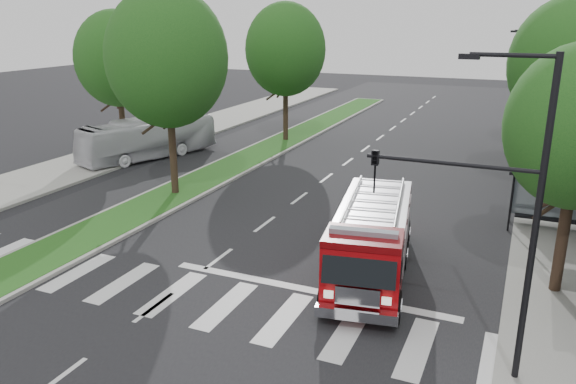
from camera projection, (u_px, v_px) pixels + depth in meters
name	position (u px, v px, depth m)	size (l,w,h in m)	color
ground	(219.00, 259.00, 21.03)	(140.00, 140.00, 0.00)	black
sidewalk_right	(575.00, 218.00, 25.03)	(5.00, 80.00, 0.15)	gray
sidewalk_left	(98.00, 160.00, 35.26)	(5.00, 80.00, 0.15)	gray
median	(274.00, 146.00, 39.05)	(3.00, 50.00, 0.15)	gray
bus_shelter	(550.00, 184.00, 23.32)	(3.20, 1.60, 2.61)	black
tree_right_mid	(568.00, 64.00, 27.00)	(5.60, 5.60, 9.72)	black
tree_right_far	(560.00, 63.00, 35.95)	(5.00, 5.00, 8.73)	black
tree_median_near	(167.00, 58.00, 26.52)	(5.80, 5.80, 10.16)	black
tree_median_far	(285.00, 50.00, 38.88)	(5.60, 5.60, 9.72)	black
tree_left_mid	(117.00, 59.00, 35.00)	(5.20, 5.20, 9.16)	black
streetlight_right_near	(497.00, 199.00, 12.93)	(4.08, 0.22, 8.00)	black
streetlight_right_far	(537.00, 91.00, 33.29)	(2.11, 0.20, 8.00)	black
fire_engine	(371.00, 240.00, 19.37)	(3.60, 8.19, 2.74)	#640508
city_bus	(149.00, 138.00, 35.67)	(2.16, 9.23, 2.57)	silver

